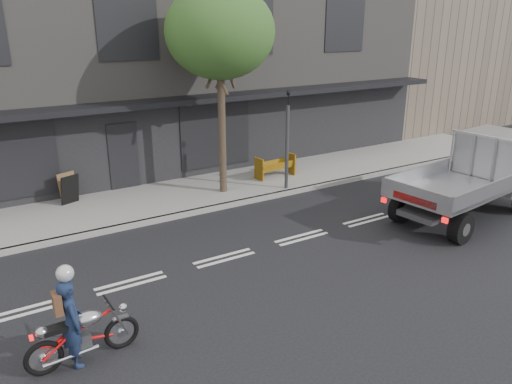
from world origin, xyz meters
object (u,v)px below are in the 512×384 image
(rider, at_px, (72,323))
(construction_barrier, at_px, (279,167))
(motorcycle, at_px, (83,334))
(sandwich_board, at_px, (70,190))
(traffic_light_pole, at_px, (287,146))
(flatbed_ute, at_px, (490,165))
(street_tree, at_px, (220,33))

(rider, distance_m, construction_barrier, 10.91)
(motorcycle, height_order, construction_barrier, motorcycle)
(motorcycle, bearing_deg, sandwich_board, 77.64)
(sandwich_board, bearing_deg, traffic_light_pole, -38.83)
(motorcycle, height_order, rider, rider)
(traffic_light_pole, xyz_separation_m, construction_barrier, (0.39, 1.06, -1.08))
(flatbed_ute, distance_m, construction_barrier, 6.96)
(motorcycle, distance_m, construction_barrier, 10.79)
(sandwich_board, bearing_deg, rider, -121.77)
(motorcycle, relative_size, sandwich_board, 2.11)
(traffic_light_pole, relative_size, construction_barrier, 2.34)
(traffic_light_pole, bearing_deg, flatbed_ute, -45.21)
(sandwich_board, bearing_deg, motorcycle, -120.70)
(construction_barrier, bearing_deg, flatbed_ute, -53.74)
(street_tree, relative_size, rider, 4.17)
(street_tree, height_order, sandwich_board, street_tree)
(motorcycle, xyz_separation_m, sandwich_board, (1.45, 7.81, 0.10))
(flatbed_ute, xyz_separation_m, construction_barrier, (-4.09, 5.57, -0.83))
(street_tree, height_order, flatbed_ute, street_tree)
(flatbed_ute, relative_size, sandwich_board, 5.85)
(traffic_light_pole, distance_m, construction_barrier, 1.57)
(motorcycle, bearing_deg, rider, 178.19)
(flatbed_ute, bearing_deg, construction_barrier, 119.22)
(street_tree, relative_size, construction_barrier, 4.50)
(traffic_light_pole, bearing_deg, motorcycle, -145.61)
(rider, bearing_deg, construction_barrier, -54.43)
(construction_barrier, bearing_deg, traffic_light_pole, -110.18)
(motorcycle, relative_size, rider, 1.23)
(motorcycle, xyz_separation_m, rider, (-0.15, -0.00, 0.28))
(street_tree, relative_size, sandwich_board, 7.16)
(rider, bearing_deg, sandwich_board, -13.42)
(construction_barrier, relative_size, sandwich_board, 1.59)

